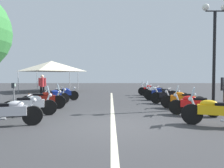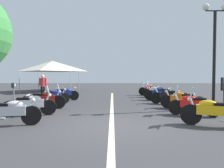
{
  "view_description": "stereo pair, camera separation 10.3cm",
  "coord_description": "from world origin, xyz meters",
  "px_view_note": "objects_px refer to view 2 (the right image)",
  "views": [
    {
      "loc": [
        -6.33,
        0.08,
        1.58
      ],
      "look_at": [
        5.26,
        0.0,
        1.14
      ],
      "focal_mm": 32.02,
      "sensor_mm": 36.0,
      "label": 1
    },
    {
      "loc": [
        -6.33,
        -0.02,
        1.58
      ],
      "look_at": [
        5.26,
        0.0,
        1.14
      ],
      "focal_mm": 32.02,
      "sensor_mm": 36.0,
      "label": 2
    }
  ],
  "objects_px": {
    "motorcycle_right_row_0": "(213,111)",
    "motorcycle_left_row_3": "(52,96)",
    "motorcycle_right_row_1": "(193,104)",
    "traffic_cone_0": "(29,99)",
    "motorcycle_left_row_2": "(44,99)",
    "motorcycle_right_row_2": "(182,100)",
    "motorcycle_left_row_4": "(63,94)",
    "bystander_0": "(43,85)",
    "event_tent": "(52,66)",
    "motorcycle_right_row_4": "(161,93)",
    "motorcycle_right_row_5": "(156,91)",
    "parking_meter": "(14,92)",
    "street_lamp_twin_globe": "(215,38)",
    "motorcycle_right_row_3": "(170,96)",
    "motorcycle_right_row_6": "(151,90)",
    "motorcycle_left_row_1": "(30,104)",
    "motorcycle_left_row_0": "(9,112)"
  },
  "relations": [
    {
      "from": "motorcycle_right_row_4",
      "to": "traffic_cone_0",
      "type": "bearing_deg",
      "value": 29.97
    },
    {
      "from": "motorcycle_left_row_2",
      "to": "motorcycle_right_row_2",
      "type": "height_order",
      "value": "motorcycle_left_row_2"
    },
    {
      "from": "event_tent",
      "to": "motorcycle_left_row_3",
      "type": "bearing_deg",
      "value": -163.45
    },
    {
      "from": "motorcycle_right_row_6",
      "to": "bystander_0",
      "type": "relative_size",
      "value": 1.2
    },
    {
      "from": "motorcycle_right_row_3",
      "to": "bystander_0",
      "type": "distance_m",
      "value": 8.69
    },
    {
      "from": "motorcycle_right_row_1",
      "to": "event_tent",
      "type": "xyz_separation_m",
      "value": [
        13.15,
        9.58,
        2.19
      ]
    },
    {
      "from": "motorcycle_left_row_4",
      "to": "motorcycle_right_row_2",
      "type": "bearing_deg",
      "value": -44.62
    },
    {
      "from": "motorcycle_left_row_3",
      "to": "motorcycle_right_row_0",
      "type": "relative_size",
      "value": 0.98
    },
    {
      "from": "motorcycle_right_row_1",
      "to": "street_lamp_twin_globe",
      "type": "relative_size",
      "value": 0.38
    },
    {
      "from": "motorcycle_right_row_5",
      "to": "traffic_cone_0",
      "type": "relative_size",
      "value": 3.2
    },
    {
      "from": "motorcycle_left_row_4",
      "to": "motorcycle_right_row_3",
      "type": "height_order",
      "value": "motorcycle_right_row_3"
    },
    {
      "from": "parking_meter",
      "to": "motorcycle_right_row_2",
      "type": "bearing_deg",
      "value": 1.86
    },
    {
      "from": "motorcycle_left_row_2",
      "to": "motorcycle_left_row_4",
      "type": "bearing_deg",
      "value": 76.97
    },
    {
      "from": "motorcycle_right_row_1",
      "to": "motorcycle_right_row_5",
      "type": "xyz_separation_m",
      "value": [
        6.79,
        -0.01,
        0.01
      ]
    },
    {
      "from": "motorcycle_left_row_1",
      "to": "motorcycle_left_row_4",
      "type": "distance_m",
      "value": 5.0
    },
    {
      "from": "traffic_cone_0",
      "to": "event_tent",
      "type": "distance_m",
      "value": 10.01
    },
    {
      "from": "motorcycle_left_row_4",
      "to": "bystander_0",
      "type": "xyz_separation_m",
      "value": [
        1.2,
        1.75,
        0.54
      ]
    },
    {
      "from": "motorcycle_left_row_0",
      "to": "motorcycle_left_row_3",
      "type": "bearing_deg",
      "value": 78.09
    },
    {
      "from": "motorcycle_right_row_3",
      "to": "street_lamp_twin_globe",
      "type": "relative_size",
      "value": 0.42
    },
    {
      "from": "motorcycle_right_row_4",
      "to": "bystander_0",
      "type": "relative_size",
      "value": 1.24
    },
    {
      "from": "motorcycle_right_row_1",
      "to": "bystander_0",
      "type": "relative_size",
      "value": 1.11
    },
    {
      "from": "motorcycle_right_row_3",
      "to": "motorcycle_left_row_3",
      "type": "bearing_deg",
      "value": 21.19
    },
    {
      "from": "motorcycle_right_row_1",
      "to": "street_lamp_twin_globe",
      "type": "distance_m",
      "value": 3.73
    },
    {
      "from": "event_tent",
      "to": "parking_meter",
      "type": "bearing_deg",
      "value": -170.95
    },
    {
      "from": "motorcycle_right_row_2",
      "to": "motorcycle_right_row_1",
      "type": "bearing_deg",
      "value": 112.49
    },
    {
      "from": "motorcycle_right_row_1",
      "to": "motorcycle_left_row_4",
      "type": "bearing_deg",
      "value": -15.47
    },
    {
      "from": "motorcycle_right_row_3",
      "to": "motorcycle_right_row_4",
      "type": "relative_size",
      "value": 1.0
    },
    {
      "from": "motorcycle_right_row_4",
      "to": "traffic_cone_0",
      "type": "relative_size",
      "value": 3.42
    },
    {
      "from": "motorcycle_left_row_2",
      "to": "motorcycle_right_row_2",
      "type": "xyz_separation_m",
      "value": [
        -0.02,
        -6.69,
        -0.01
      ]
    },
    {
      "from": "motorcycle_right_row_0",
      "to": "motorcycle_right_row_4",
      "type": "bearing_deg",
      "value": -68.67
    },
    {
      "from": "motorcycle_left_row_3",
      "to": "traffic_cone_0",
      "type": "xyz_separation_m",
      "value": [
        0.22,
        1.39,
        -0.16
      ]
    },
    {
      "from": "motorcycle_left_row_2",
      "to": "motorcycle_left_row_4",
      "type": "distance_m",
      "value": 3.35
    },
    {
      "from": "motorcycle_left_row_3",
      "to": "parking_meter",
      "type": "distance_m",
      "value": 2.67
    },
    {
      "from": "motorcycle_right_row_1",
      "to": "motorcycle_right_row_4",
      "type": "height_order",
      "value": "motorcycle_right_row_1"
    },
    {
      "from": "motorcycle_right_row_0",
      "to": "motorcycle_right_row_1",
      "type": "bearing_deg",
      "value": -70.39
    },
    {
      "from": "motorcycle_right_row_3",
      "to": "motorcycle_right_row_6",
      "type": "relative_size",
      "value": 1.03
    },
    {
      "from": "motorcycle_left_row_3",
      "to": "motorcycle_right_row_1",
      "type": "relative_size",
      "value": 1.01
    },
    {
      "from": "parking_meter",
      "to": "bystander_0",
      "type": "relative_size",
      "value": 0.76
    },
    {
      "from": "motorcycle_right_row_1",
      "to": "motorcycle_left_row_3",
      "type": "bearing_deg",
      "value": -4.21
    },
    {
      "from": "motorcycle_right_row_5",
      "to": "parking_meter",
      "type": "relative_size",
      "value": 1.52
    },
    {
      "from": "motorcycle_left_row_2",
      "to": "motorcycle_right_row_5",
      "type": "bearing_deg",
      "value": 27.31
    },
    {
      "from": "motorcycle_left_row_2",
      "to": "motorcycle_right_row_5",
      "type": "xyz_separation_m",
      "value": [
        5.16,
        -6.55,
        -0.0
      ]
    },
    {
      "from": "motorcycle_right_row_0",
      "to": "motorcycle_left_row_3",
      "type": "bearing_deg",
      "value": -15.97
    },
    {
      "from": "parking_meter",
      "to": "traffic_cone_0",
      "type": "xyz_separation_m",
      "value": [
        2.66,
        0.42,
        -0.61
      ]
    },
    {
      "from": "motorcycle_left_row_0",
      "to": "motorcycle_left_row_4",
      "type": "xyz_separation_m",
      "value": [
        6.67,
        -0.09,
        0.0
      ]
    },
    {
      "from": "bystander_0",
      "to": "event_tent",
      "type": "relative_size",
      "value": 0.32
    },
    {
      "from": "motorcycle_right_row_5",
      "to": "bystander_0",
      "type": "distance_m",
      "value": 8.22
    },
    {
      "from": "motorcycle_left_row_2",
      "to": "street_lamp_twin_globe",
      "type": "xyz_separation_m",
      "value": [
        -0.05,
        -8.17,
        2.94
      ]
    },
    {
      "from": "motorcycle_right_row_5",
      "to": "event_tent",
      "type": "distance_m",
      "value": 11.71
    },
    {
      "from": "motorcycle_right_row_0",
      "to": "street_lamp_twin_globe",
      "type": "distance_m",
      "value": 4.71
    }
  ]
}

